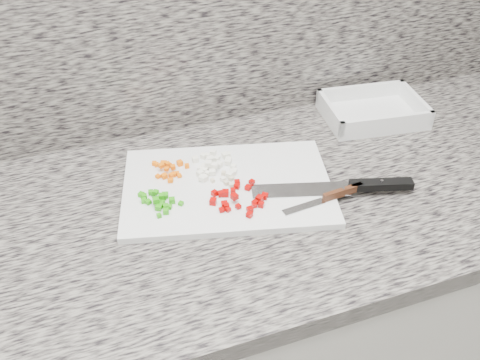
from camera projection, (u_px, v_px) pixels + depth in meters
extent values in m
cube|color=silver|center=(203.00, 352.00, 1.33)|extent=(3.92, 0.62, 0.86)
cube|color=slate|center=(193.00, 216.00, 1.05)|extent=(3.96, 0.64, 0.04)
cube|color=slate|center=(144.00, 5.00, 1.08)|extent=(3.92, 0.02, 0.60)
cube|color=silver|center=(227.00, 187.00, 1.08)|extent=(0.47, 0.37, 0.01)
cube|color=#F26605|center=(187.00, 166.00, 1.12)|extent=(0.01, 0.01, 0.01)
cube|color=#F26605|center=(177.00, 173.00, 1.10)|extent=(0.01, 0.01, 0.01)
cube|color=#F26605|center=(158.00, 176.00, 1.09)|extent=(0.01, 0.01, 0.01)
cube|color=#F26605|center=(180.00, 163.00, 1.12)|extent=(0.01, 0.01, 0.01)
cube|color=#F26605|center=(171.00, 180.00, 1.08)|extent=(0.01, 0.01, 0.01)
cube|color=#F26605|center=(157.00, 165.00, 1.12)|extent=(0.01, 0.01, 0.01)
cube|color=#F26605|center=(154.00, 163.00, 1.13)|extent=(0.01, 0.01, 0.01)
cube|color=#F26605|center=(173.00, 167.00, 1.10)|extent=(0.01, 0.01, 0.01)
cube|color=#F26605|center=(162.00, 162.00, 1.13)|extent=(0.01, 0.01, 0.01)
cube|color=#F26605|center=(174.00, 174.00, 1.09)|extent=(0.01, 0.01, 0.01)
cube|color=#F26605|center=(171.00, 175.00, 1.09)|extent=(0.01, 0.01, 0.01)
cube|color=#F26605|center=(164.00, 163.00, 1.12)|extent=(0.01, 0.01, 0.01)
cube|color=#F26605|center=(167.00, 169.00, 1.10)|extent=(0.01, 0.01, 0.01)
cube|color=#F26605|center=(179.00, 176.00, 1.09)|extent=(0.01, 0.01, 0.01)
cube|color=#F26605|center=(168.00, 164.00, 1.11)|extent=(0.01, 0.01, 0.01)
cube|color=#F26605|center=(169.00, 165.00, 1.12)|extent=(0.01, 0.01, 0.01)
cube|color=#F26605|center=(170.00, 181.00, 1.08)|extent=(0.01, 0.01, 0.01)
cube|color=#F26605|center=(164.00, 176.00, 1.09)|extent=(0.01, 0.01, 0.01)
cube|color=#F26605|center=(161.00, 166.00, 1.10)|extent=(0.01, 0.01, 0.01)
cube|color=white|center=(195.00, 159.00, 1.13)|extent=(0.01, 0.01, 0.01)
cube|color=white|center=(217.00, 159.00, 1.14)|extent=(0.01, 0.01, 0.01)
cube|color=white|center=(228.00, 155.00, 1.15)|extent=(0.01, 0.01, 0.01)
cube|color=white|center=(215.00, 166.00, 1.10)|extent=(0.02, 0.02, 0.01)
cube|color=white|center=(200.00, 174.00, 1.09)|extent=(0.02, 0.02, 0.01)
cube|color=white|center=(207.00, 173.00, 1.10)|extent=(0.01, 0.01, 0.01)
cube|color=white|center=(219.00, 165.00, 1.12)|extent=(0.02, 0.02, 0.01)
cube|color=white|center=(223.00, 179.00, 1.08)|extent=(0.01, 0.01, 0.01)
cube|color=white|center=(204.00, 156.00, 1.14)|extent=(0.02, 0.02, 0.01)
cube|color=white|center=(211.00, 159.00, 1.13)|extent=(0.01, 0.01, 0.01)
cube|color=white|center=(233.00, 172.00, 1.10)|extent=(0.01, 0.01, 0.01)
cube|color=white|center=(209.00, 159.00, 1.12)|extent=(0.01, 0.01, 0.01)
cube|color=white|center=(228.00, 162.00, 1.13)|extent=(0.02, 0.02, 0.01)
cube|color=white|center=(208.00, 156.00, 1.15)|extent=(0.01, 0.01, 0.01)
cube|color=white|center=(229.00, 175.00, 1.09)|extent=(0.02, 0.02, 0.01)
cube|color=white|center=(208.00, 164.00, 1.10)|extent=(0.02, 0.02, 0.01)
cube|color=white|center=(234.00, 171.00, 1.10)|extent=(0.01, 0.01, 0.01)
cube|color=white|center=(233.00, 167.00, 1.11)|extent=(0.01, 0.01, 0.01)
cube|color=white|center=(205.00, 166.00, 1.11)|extent=(0.02, 0.02, 0.01)
cube|color=white|center=(213.00, 153.00, 1.15)|extent=(0.02, 0.02, 0.01)
cube|color=white|center=(204.00, 178.00, 1.08)|extent=(0.02, 0.02, 0.01)
cube|color=white|center=(204.00, 170.00, 1.10)|extent=(0.02, 0.02, 0.01)
cube|color=white|center=(200.00, 168.00, 1.11)|extent=(0.02, 0.02, 0.01)
cube|color=white|center=(203.00, 178.00, 1.08)|extent=(0.02, 0.02, 0.01)
cube|color=white|center=(212.00, 172.00, 1.10)|extent=(0.01, 0.01, 0.01)
cube|color=white|center=(228.00, 160.00, 1.13)|extent=(0.02, 0.02, 0.01)
cube|color=white|center=(225.00, 156.00, 1.14)|extent=(0.01, 0.01, 0.01)
cube|color=#27980D|center=(166.00, 206.00, 1.01)|extent=(0.01, 0.01, 0.01)
cube|color=#27980D|center=(153.00, 193.00, 1.05)|extent=(0.01, 0.01, 0.01)
cube|color=#27980D|center=(161.00, 196.00, 1.03)|extent=(0.01, 0.01, 0.01)
cube|color=#27980D|center=(169.00, 207.00, 1.01)|extent=(0.01, 0.01, 0.01)
cube|color=#27980D|center=(159.00, 207.00, 1.01)|extent=(0.02, 0.02, 0.01)
cube|color=#27980D|center=(165.00, 195.00, 1.04)|extent=(0.01, 0.01, 0.01)
cube|color=#27980D|center=(172.00, 200.00, 1.03)|extent=(0.01, 0.01, 0.01)
cube|color=#27980D|center=(166.00, 211.00, 1.00)|extent=(0.01, 0.01, 0.01)
cube|color=#27980D|center=(156.00, 200.00, 1.01)|extent=(0.01, 0.01, 0.01)
cube|color=#27980D|center=(162.00, 202.00, 1.02)|extent=(0.01, 0.01, 0.01)
cube|color=#27980D|center=(181.00, 203.00, 1.02)|extent=(0.01, 0.01, 0.01)
cube|color=#27980D|center=(141.00, 195.00, 1.04)|extent=(0.01, 0.01, 0.01)
cube|color=#27980D|center=(151.00, 192.00, 1.05)|extent=(0.01, 0.01, 0.01)
cube|color=#27980D|center=(161.00, 205.00, 1.02)|extent=(0.01, 0.01, 0.01)
cube|color=#27980D|center=(144.00, 201.00, 1.03)|extent=(0.01, 0.01, 0.01)
cube|color=#27980D|center=(144.00, 196.00, 1.04)|extent=(0.01, 0.01, 0.01)
cube|color=#27980D|center=(156.00, 192.00, 1.04)|extent=(0.01, 0.01, 0.01)
cube|color=#27980D|center=(148.00, 202.00, 1.03)|extent=(0.01, 0.01, 0.01)
cube|color=#27980D|center=(163.00, 197.00, 1.04)|extent=(0.01, 0.01, 0.01)
cube|color=#27980D|center=(159.00, 216.00, 1.00)|extent=(0.01, 0.01, 0.01)
cube|color=#A10302|center=(254.00, 205.00, 1.02)|extent=(0.01, 0.01, 0.01)
cube|color=#A10302|center=(224.00, 204.00, 1.02)|extent=(0.01, 0.01, 0.01)
cube|color=#A10302|center=(233.00, 191.00, 1.05)|extent=(0.01, 0.01, 0.01)
cube|color=#A10302|center=(238.00, 206.00, 1.01)|extent=(0.01, 0.01, 0.01)
cube|color=#A10302|center=(214.00, 193.00, 1.05)|extent=(0.01, 0.01, 0.01)
cube|color=#A10302|center=(237.00, 185.00, 1.07)|extent=(0.01, 0.01, 0.01)
cube|color=#A10302|center=(249.00, 215.00, 1.00)|extent=(0.01, 0.01, 0.01)
cube|color=#A10302|center=(227.00, 206.00, 1.01)|extent=(0.01, 0.01, 0.01)
cube|color=#A10302|center=(228.00, 209.00, 1.01)|extent=(0.01, 0.01, 0.01)
cube|color=#A10302|center=(234.00, 197.00, 1.02)|extent=(0.02, 0.02, 0.01)
cube|color=#A10302|center=(221.00, 194.00, 1.04)|extent=(0.01, 0.01, 0.01)
cube|color=#A10302|center=(265.00, 196.00, 1.04)|extent=(0.02, 0.02, 0.01)
cube|color=#A10302|center=(222.00, 210.00, 1.01)|extent=(0.01, 0.01, 0.01)
cube|color=#A10302|center=(252.00, 182.00, 1.07)|extent=(0.01, 0.01, 0.01)
cube|color=#A10302|center=(237.00, 183.00, 1.07)|extent=(0.01, 0.01, 0.01)
cube|color=#A10302|center=(248.00, 187.00, 1.06)|extent=(0.02, 0.02, 0.01)
cube|color=#A10302|center=(226.00, 193.00, 1.04)|extent=(0.02, 0.02, 0.01)
cube|color=#A10302|center=(261.00, 205.00, 1.02)|extent=(0.01, 0.01, 0.01)
cube|color=#A10302|center=(250.00, 209.00, 1.01)|extent=(0.01, 0.01, 0.01)
cube|color=#A10302|center=(260.00, 199.00, 1.03)|extent=(0.02, 0.02, 0.01)
cube|color=#A10302|center=(255.00, 203.00, 1.02)|extent=(0.01, 0.01, 0.01)
cube|color=#A10302|center=(237.00, 187.00, 1.06)|extent=(0.01, 0.01, 0.01)
cube|color=#A10302|center=(213.00, 201.00, 1.02)|extent=(0.02, 0.02, 0.01)
cube|color=beige|center=(225.00, 182.00, 1.07)|extent=(0.01, 0.01, 0.01)
cube|color=beige|center=(231.00, 179.00, 1.08)|extent=(0.01, 0.01, 0.01)
cube|color=beige|center=(227.00, 183.00, 1.07)|extent=(0.01, 0.01, 0.01)
cube|color=beige|center=(232.00, 178.00, 1.09)|extent=(0.01, 0.01, 0.01)
cube|color=beige|center=(224.00, 173.00, 1.10)|extent=(0.01, 0.01, 0.01)
cube|color=beige|center=(213.00, 181.00, 1.08)|extent=(0.01, 0.01, 0.01)
cube|color=beige|center=(231.00, 185.00, 1.07)|extent=(0.01, 0.01, 0.01)
cube|color=beige|center=(233.00, 185.00, 1.07)|extent=(0.01, 0.01, 0.01)
cube|color=silver|center=(301.00, 190.00, 1.06)|extent=(0.20, 0.10, 0.00)
cube|color=black|center=(381.00, 185.00, 1.06)|extent=(0.13, 0.06, 0.02)
cylinder|color=silver|center=(382.00, 181.00, 1.06)|extent=(0.01, 0.01, 0.00)
cube|color=silver|center=(304.00, 207.00, 1.02)|extent=(0.09, 0.03, 0.00)
cube|color=#451F11|center=(343.00, 192.00, 1.04)|extent=(0.09, 0.02, 0.02)
cylinder|color=silver|center=(343.00, 188.00, 1.04)|extent=(0.01, 0.01, 0.00)
cube|color=silver|center=(372.00, 116.00, 1.30)|extent=(0.25, 0.19, 0.01)
cube|color=silver|center=(361.00, 92.00, 1.35)|extent=(0.23, 0.04, 0.04)
cube|color=silver|center=(387.00, 124.00, 1.23)|extent=(0.23, 0.04, 0.04)
cube|color=silver|center=(415.00, 102.00, 1.31)|extent=(0.03, 0.17, 0.04)
cube|color=silver|center=(330.00, 112.00, 1.27)|extent=(0.03, 0.17, 0.04)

